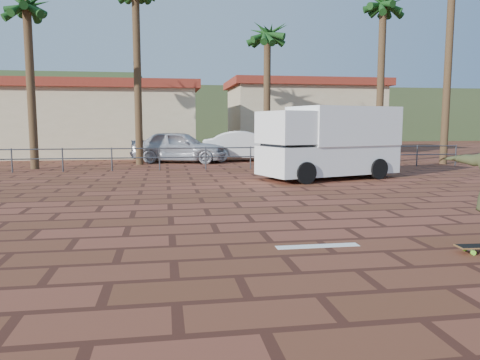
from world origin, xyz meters
TOP-DOWN VIEW (x-y plane):
  - ground at (0.00, 0.00)m, footprint 120.00×120.00m
  - paint_stripe at (0.70, -1.20)m, footprint 1.40×0.22m
  - guardrail at (0.00, 12.00)m, footprint 24.06×0.06m
  - palm_far_left at (-7.50, 13.50)m, footprint 2.40×2.40m
  - palm_center at (3.50, 15.50)m, footprint 2.40×2.40m
  - palm_right at (9.00, 14.00)m, footprint 2.40×2.40m
  - building_west at (-6.00, 22.00)m, footprint 12.60×7.60m
  - building_east at (8.00, 24.00)m, footprint 10.60×6.60m
  - hill_front at (0.00, 50.00)m, footprint 70.00×18.00m
  - hill_back at (-22.00, 56.00)m, footprint 35.00×14.00m
  - campervan at (4.20, 8.00)m, footprint 5.46×3.54m
  - car_silver at (-1.03, 16.00)m, footprint 5.20×3.25m
  - car_white at (2.67, 16.50)m, footprint 5.02×2.18m
  - street_sign at (6.40, 12.00)m, footprint 0.39×0.18m

SIDE VIEW (x-z plane):
  - ground at x=0.00m, z-range 0.00..0.00m
  - paint_stripe at x=0.70m, z-range 0.00..0.01m
  - guardrail at x=0.00m, z-range 0.18..1.18m
  - car_white at x=2.67m, z-range 0.00..1.61m
  - car_silver at x=-1.03m, z-range 0.00..1.65m
  - campervan at x=4.20m, z-range 0.07..2.69m
  - street_sign at x=6.40m, z-range 0.40..2.39m
  - building_west at x=-6.00m, z-range 0.03..4.53m
  - building_east at x=8.00m, z-range 0.04..5.04m
  - hill_front at x=0.00m, z-range 0.00..6.00m
  - hill_back at x=-22.00m, z-range 0.00..8.00m
  - palm_center at x=3.50m, z-range 2.49..10.24m
  - palm_far_left at x=-7.50m, z-range 2.71..10.96m
  - palm_right at x=9.00m, z-range 3.06..12.11m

